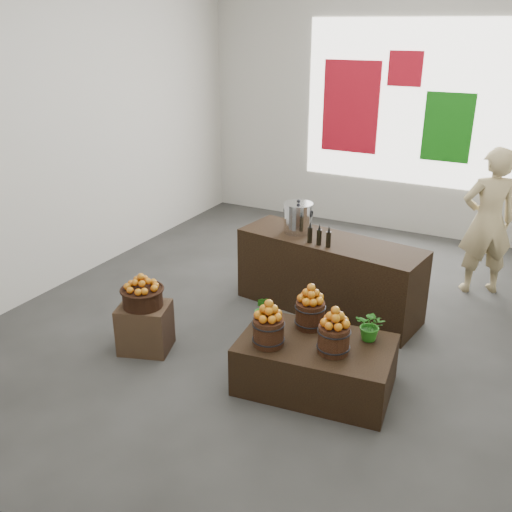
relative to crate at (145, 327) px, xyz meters
The scene contains 22 objects.
ground 1.70m from the crate, 51.69° to the left, with size 7.00×7.00×0.00m, color #3B3B38.
back_wall 5.24m from the crate, 77.78° to the left, with size 6.00×0.04×4.00m, color #B7B4A9.
back_opening 5.29m from the crate, 74.36° to the left, with size 3.20×0.02×2.40m, color white.
deco_red_left 5.09m from the crate, 84.70° to the left, with size 0.90×0.04×1.40m, color #AE0D1D.
deco_green_right 5.37m from the crate, 67.91° to the left, with size 0.70×0.04×1.00m, color #126710.
deco_red_upper 5.44m from the crate, 75.44° to the left, with size 0.50×0.04×0.50m, color #AE0D1D.
crate is the anchor object (origin of this frame).
wicker_basket 0.34m from the crate, ahead, with size 0.40×0.40×0.18m, color black.
apples_in_basket 0.51m from the crate, ahead, with size 0.31×0.31×0.17m, color #AE0506, non-canonical shape.
display_table 1.80m from the crate, ahead, with size 1.37×0.84×0.47m, color black.
apple_bucket_front_left 1.46m from the crate, ahead, with size 0.27×0.27×0.25m, color #3A1C0F.
apples_in_bucket_front_left 1.53m from the crate, ahead, with size 0.20×0.20×0.18m, color #AE0506, non-canonical shape.
apple_bucket_front_right 2.01m from the crate, ahead, with size 0.27×0.27×0.25m, color #3A1C0F.
apples_in_bucket_front_right 2.06m from the crate, ahead, with size 0.20×0.20×0.18m, color #AE0506, non-canonical shape.
apple_bucket_rear 1.71m from the crate, 14.63° to the left, with size 0.27×0.27×0.25m, color #3A1C0F.
apples_in_bucket_rear 1.77m from the crate, 14.63° to the left, with size 0.20×0.20×0.18m, color #AE0506, non-canonical shape.
herb_garnish_right 2.28m from the crate, 11.65° to the left, with size 0.26×0.23×0.29m, color #206C16.
herb_garnish_left 1.29m from the crate, 12.67° to the left, with size 0.16×0.13×0.29m, color #206C16.
counter 2.17m from the crate, 51.87° to the left, with size 2.13×0.68×0.87m, color black.
stock_pot_left 2.13m from the crate, 62.88° to the left, with size 0.33×0.33×0.33m, color silver.
oil_cruets 2.11m from the crate, 48.82° to the left, with size 0.23×0.06×0.24m, color black, non-canonical shape.
shopper 4.21m from the crate, 47.20° to the left, with size 0.66×0.44×1.82m, color tan.
Camera 1 is at (2.31, -5.31, 3.13)m, focal length 40.00 mm.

